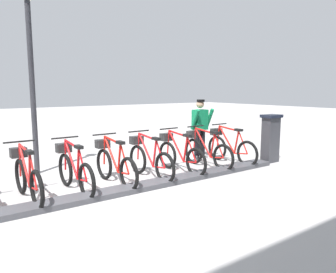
# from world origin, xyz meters

# --- Properties ---
(ground_plane) EXTENTS (60.00, 60.00, 0.00)m
(ground_plane) POSITION_xyz_m (0.00, 0.00, 0.00)
(ground_plane) COLOR #ABA7A5
(dock_rail_base) EXTENTS (0.44, 8.42, 0.10)m
(dock_rail_base) POSITION_xyz_m (0.00, 0.00, 0.05)
(dock_rail_base) COLOR #47474C
(dock_rail_base) RESTS_ON ground
(payment_kiosk) EXTENTS (0.36, 0.52, 1.28)m
(payment_kiosk) POSITION_xyz_m (0.05, -4.56, 0.67)
(payment_kiosk) COLOR #38383D
(payment_kiosk) RESTS_ON ground
(bike_docked_0) EXTENTS (1.72, 0.54, 1.02)m
(bike_docked_0) POSITION_xyz_m (0.62, -3.61, 0.43)
(bike_docked_0) COLOR black
(bike_docked_0) RESTS_ON ground
(bike_docked_1) EXTENTS (1.72, 0.54, 1.02)m
(bike_docked_1) POSITION_xyz_m (0.62, -2.76, 0.43)
(bike_docked_1) COLOR black
(bike_docked_1) RESTS_ON ground
(bike_docked_2) EXTENTS (1.72, 0.54, 1.02)m
(bike_docked_2) POSITION_xyz_m (0.62, -1.91, 0.43)
(bike_docked_2) COLOR black
(bike_docked_2) RESTS_ON ground
(bike_docked_3) EXTENTS (1.72, 0.54, 1.02)m
(bike_docked_3) POSITION_xyz_m (0.62, -1.07, 0.43)
(bike_docked_3) COLOR black
(bike_docked_3) RESTS_ON ground
(bike_docked_4) EXTENTS (1.72, 0.54, 1.02)m
(bike_docked_4) POSITION_xyz_m (0.62, -0.22, 0.43)
(bike_docked_4) COLOR black
(bike_docked_4) RESTS_ON ground
(bike_docked_5) EXTENTS (1.72, 0.54, 1.02)m
(bike_docked_5) POSITION_xyz_m (0.62, 0.63, 0.43)
(bike_docked_5) COLOR black
(bike_docked_5) RESTS_ON ground
(bike_docked_6) EXTENTS (1.72, 0.54, 1.02)m
(bike_docked_6) POSITION_xyz_m (0.62, 1.47, 0.43)
(bike_docked_6) COLOR black
(bike_docked_6) RESTS_ON ground
(worker_near_rack) EXTENTS (0.46, 0.62, 1.66)m
(worker_near_rack) POSITION_xyz_m (1.50, -3.33, 0.91)
(worker_near_rack) COLOR white
(worker_near_rack) RESTS_ON ground
(lamp_post) EXTENTS (0.32, 0.32, 4.16)m
(lamp_post) POSITION_xyz_m (2.45, 0.85, 2.71)
(lamp_post) COLOR #2D2D33
(lamp_post) RESTS_ON ground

